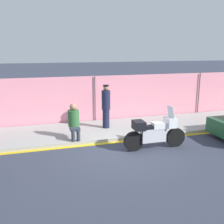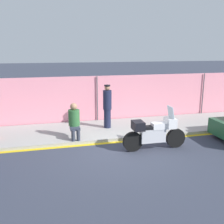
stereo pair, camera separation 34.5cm
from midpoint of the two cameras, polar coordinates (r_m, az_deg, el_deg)
name	(u,v)px [view 2 (the right image)]	position (r m, az deg, el deg)	size (l,w,h in m)	color
ground_plane	(119,152)	(9.05, 2.70, -8.80)	(120.00, 120.00, 0.00)	#333847
sidewalk	(104,130)	(11.27, -0.93, -3.88)	(41.60, 2.77, 0.12)	#9E9E99
curb_paint_stripe	(112,143)	(9.93, 1.04, -6.69)	(41.60, 0.18, 0.01)	gold
storefront_fence	(97,99)	(12.41, -2.52, 2.74)	(39.52, 0.17, 2.22)	pink
motorcycle	(154,133)	(9.26, 10.25, -4.43)	(2.30, 0.51, 1.52)	black
officer_standing	(107,106)	(11.13, -0.14, 1.33)	(0.36, 0.36, 1.85)	#191E38
person_seated_on_curb	(74,119)	(9.96, -7.24, -1.55)	(0.43, 0.71, 1.34)	#2D3342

